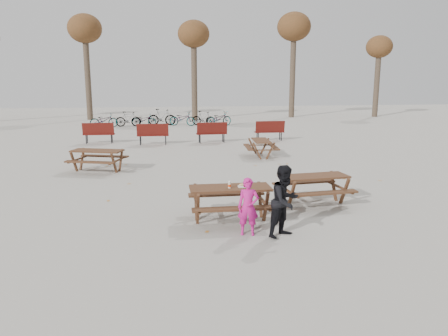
{
  "coord_description": "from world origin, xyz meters",
  "views": [
    {
      "loc": [
        -1.44,
        -9.31,
        3.15
      ],
      "look_at": [
        0.0,
        1.0,
        1.0
      ],
      "focal_mm": 35.0,
      "sensor_mm": 36.0,
      "label": 1
    }
  ],
  "objects": [
    {
      "name": "child",
      "position": [
        0.22,
        -0.96,
        0.59
      ],
      "size": [
        0.48,
        0.36,
        1.19
      ],
      "primitive_type": "imported",
      "rotation": [
        0.0,
        0.0,
        -0.19
      ],
      "color": "#C3187B",
      "rests_on": "ground"
    },
    {
      "name": "picnic_table_north",
      "position": [
        -3.7,
        5.84,
        0.37
      ],
      "size": [
        2.06,
        1.84,
        0.74
      ],
      "primitive_type": null,
      "rotation": [
        0.0,
        0.0,
        -0.3
      ],
      "color": "#381F14",
      "rests_on": "ground"
    },
    {
      "name": "park_bench_row",
      "position": [
        -0.42,
        12.22,
        0.52
      ],
      "size": [
        10.06,
        1.31,
        1.03
      ],
      "color": "#5F1813",
      "rests_on": "ground"
    },
    {
      "name": "main_picnic_table",
      "position": [
        0.0,
        0.0,
        0.59
      ],
      "size": [
        1.8,
        1.45,
        0.78
      ],
      "color": "#381F14",
      "rests_on": "ground"
    },
    {
      "name": "ground",
      "position": [
        0.0,
        0.0,
        0.0
      ],
      "size": [
        80.0,
        80.0,
        0.0
      ],
      "primitive_type": "plane",
      "color": "gray",
      "rests_on": "ground"
    },
    {
      "name": "picnic_table_far",
      "position": [
        2.5,
        7.92,
        0.34
      ],
      "size": [
        1.37,
        1.66,
        0.68
      ],
      "primitive_type": null,
      "rotation": [
        0.0,
        0.0,
        1.51
      ],
      "color": "#381F14",
      "rests_on": "ground"
    },
    {
      "name": "picnic_table_east",
      "position": [
        2.29,
        1.0,
        0.37
      ],
      "size": [
        1.87,
        1.57,
        0.74
      ],
      "primitive_type": null,
      "rotation": [
        0.0,
        0.0,
        0.11
      ],
      "color": "#381F14",
      "rests_on": "ground"
    },
    {
      "name": "bicycle_row",
      "position": [
        -1.28,
        20.13,
        0.49
      ],
      "size": [
        9.42,
        1.87,
        1.11
      ],
      "color": "black",
      "rests_on": "ground"
    },
    {
      "name": "food_tray",
      "position": [
        0.26,
        -0.07,
        0.79
      ],
      "size": [
        0.18,
        0.11,
        0.03
      ],
      "primitive_type": "cube",
      "color": "white",
      "rests_on": "main_picnic_table"
    },
    {
      "name": "fallen_leaves",
      "position": [
        0.5,
        2.5,
        0.0
      ],
      "size": [
        11.0,
        11.0,
        0.01
      ],
      "primitive_type": null,
      "color": "#B8772C",
      "rests_on": "ground"
    },
    {
      "name": "soda_bottle",
      "position": [
        -0.03,
        -0.1,
        0.85
      ],
      "size": [
        0.07,
        0.07,
        0.17
      ],
      "color": "silver",
      "rests_on": "main_picnic_table"
    },
    {
      "name": "bread_roll",
      "position": [
        0.26,
        -0.07,
        0.83
      ],
      "size": [
        0.14,
        0.06,
        0.05
      ],
      "primitive_type": "ellipsoid",
      "color": "tan",
      "rests_on": "food_tray"
    },
    {
      "name": "tree_row",
      "position": [
        0.9,
        25.15,
        6.19
      ],
      "size": [
        32.17,
        3.52,
        8.26
      ],
      "color": "#382B21",
      "rests_on": "ground"
    },
    {
      "name": "adult",
      "position": [
        0.93,
        -1.15,
        0.73
      ],
      "size": [
        0.9,
        0.86,
        1.47
      ],
      "primitive_type": "imported",
      "rotation": [
        0.0,
        0.0,
        0.6
      ],
      "color": "black",
      "rests_on": "ground"
    }
  ]
}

